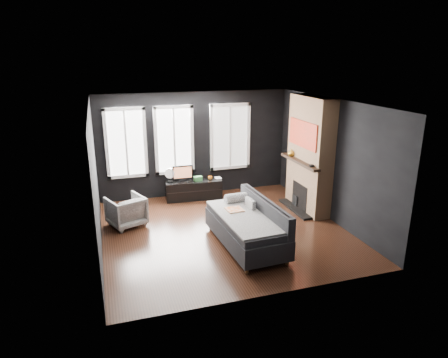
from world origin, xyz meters
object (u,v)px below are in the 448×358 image
object	(u,v)px
sofa	(246,224)
book	(215,175)
mantel_vase	(291,153)
mug	(210,177)
armchair	(126,210)
monitor	(183,172)
media_console	(194,190)

from	to	relation	value
sofa	book	distance (m)	2.91
book	mantel_vase	bearing A→B (deg)	-33.08
mug	mantel_vase	size ratio (longest dim) A/B	0.64
mug	mantel_vase	world-z (taller)	mantel_vase
armchair	mug	distance (m)	2.52
sofa	mug	bearing A→B (deg)	85.24
monitor	mantel_vase	size ratio (longest dim) A/B	3.03
armchair	media_console	world-z (taller)	armchair
media_console	monitor	world-z (taller)	monitor
monitor	mantel_vase	distance (m)	2.76
armchair	media_console	distance (m)	2.16
media_console	mug	xyz separation A→B (m)	(0.44, -0.04, 0.30)
media_console	mantel_vase	bearing A→B (deg)	-21.61
book	mantel_vase	size ratio (longest dim) A/B	1.22
armchair	sofa	bearing A→B (deg)	119.97
monitor	book	size ratio (longest dim) A/B	2.48
sofa	armchair	size ratio (longest dim) A/B	2.91
media_console	monitor	bearing A→B (deg)	176.70
armchair	media_console	bearing A→B (deg)	-168.01
book	mantel_vase	distance (m)	2.07
monitor	book	xyz separation A→B (m)	(0.85, -0.02, -0.13)
monitor	mug	distance (m)	0.73
media_console	mantel_vase	distance (m)	2.67
armchair	mantel_vase	size ratio (longest dim) A/B	4.19
armchair	book	size ratio (longest dim) A/B	3.43
media_console	mantel_vase	world-z (taller)	mantel_vase
armchair	mug	bearing A→B (deg)	-174.32
mug	mantel_vase	xyz separation A→B (m)	(1.77, -1.01, 0.76)
sofa	mug	xyz separation A→B (m)	(0.08, 2.85, 0.09)
media_console	mug	distance (m)	0.53
monitor	media_console	bearing A→B (deg)	-6.24
sofa	mantel_vase	distance (m)	2.75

